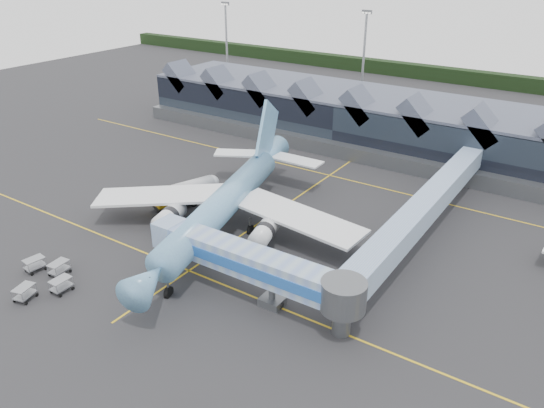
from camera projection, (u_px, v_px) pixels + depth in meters
The scene contains 9 objects.
ground at pixel (230, 243), 70.26m from camera, with size 260.00×260.00×0.00m, color #27272A.
taxi_stripes at pixel (271, 215), 77.73m from camera, with size 120.00×60.00×0.01m.
tree_line_far at pixel (466, 77), 151.67m from camera, with size 260.00×4.00×4.00m, color black.
terminal at pixel (354, 116), 106.08m from camera, with size 90.00×22.25×12.52m.
light_masts at pixel (516, 80), 101.28m from camera, with size 132.40×42.56×22.45m.
main_airliner at pixel (227, 201), 72.06m from camera, with size 38.27×44.86×14.61m.
jet_bridge at pixel (263, 268), 56.73m from camera, with size 26.74×4.61×6.26m.
fuel_truck at pixel (187, 191), 80.23m from camera, with size 5.93×10.79×3.65m.
baggage_carts at pixel (45, 277), 61.47m from camera, with size 8.13×7.86×1.63m.
Camera 1 is at (38.58, -47.53, 35.32)m, focal length 35.00 mm.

